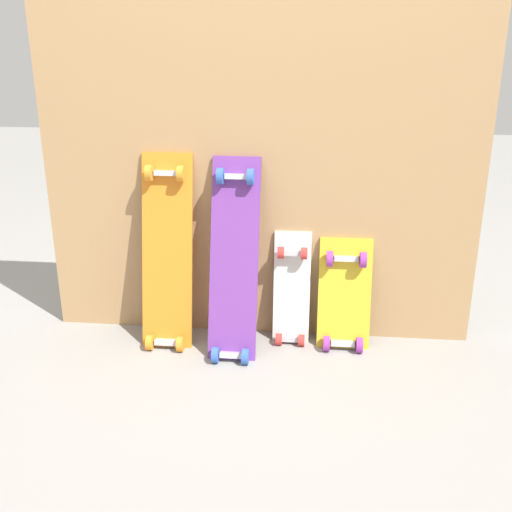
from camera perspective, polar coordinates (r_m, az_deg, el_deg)
ground_plane at (r=2.95m, az=0.14°, el=-7.36°), size 12.00×12.00×0.00m
plywood_wall_panel at (r=2.75m, az=0.29°, el=7.42°), size 1.95×0.04×1.52m
skateboard_orange at (r=2.80m, az=-8.22°, el=-0.26°), size 0.23×0.26×0.92m
skateboard_purple at (r=2.70m, az=-2.06°, el=-0.95°), size 0.21×0.35×0.92m
skateboard_white at (r=2.84m, az=3.30°, el=-3.62°), size 0.17×0.15×0.58m
skateboard_yellow at (r=2.82m, az=8.15°, el=-4.12°), size 0.24×0.19×0.55m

